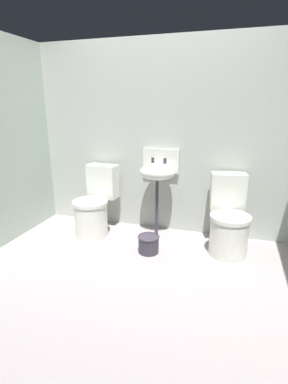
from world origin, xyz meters
The scene contains 6 objects.
ground_plane centered at (0.00, 0.00, -0.04)m, with size 3.48×2.54×0.08m, color gray.
wall_back centered at (0.00, 1.12, 1.08)m, with size 3.48×0.10×2.17m, color #B0B7AD.
toilet_left centered at (-0.75, 0.72, 0.32)m, with size 0.44×0.62×0.78m.
toilet_right centered at (0.77, 0.72, 0.32)m, with size 0.47×0.64×0.78m.
sink centered at (-0.04, 0.91, 0.75)m, with size 0.42×0.35×0.99m.
bucket centered at (0.00, 0.43, 0.10)m, with size 0.23×0.23×0.18m.
Camera 1 is at (0.76, -2.17, 1.48)m, focal length 27.14 mm.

